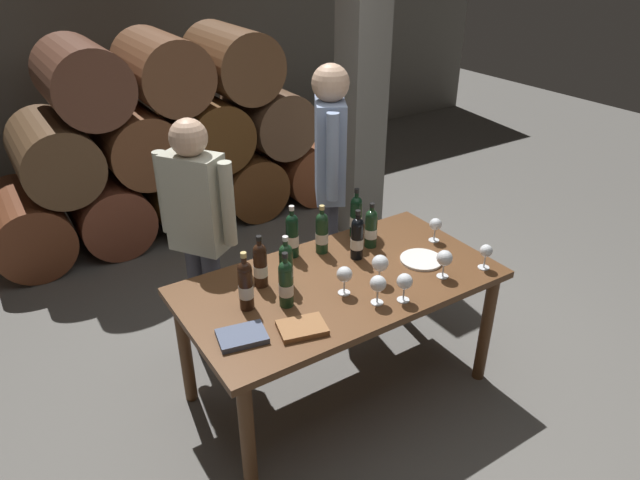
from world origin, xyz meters
TOP-DOWN VIEW (x-y plane):
  - ground_plane at (0.00, 0.00)m, footprint 14.00×14.00m
  - cellar_back_wall at (0.00, 4.20)m, footprint 10.00×0.24m
  - barrel_stack at (0.00, 2.60)m, footprint 3.12×0.90m
  - stone_pillar at (1.30, 1.60)m, footprint 0.32×0.32m
  - dining_table at (0.00, 0.00)m, footprint 1.70×0.90m
  - wine_bottle_0 at (-0.08, 0.36)m, footprint 0.07×0.07m
  - wine_bottle_1 at (0.21, 0.14)m, footprint 0.07×0.07m
  - wine_bottle_2 at (0.36, 0.21)m, footprint 0.07×0.07m
  - wine_bottle_3 at (0.08, 0.31)m, footprint 0.07×0.07m
  - wine_bottle_4 at (-0.38, 0.18)m, footprint 0.07×0.07m
  - wine_bottle_5 at (-0.53, 0.04)m, footprint 0.07×0.07m
  - wine_bottle_6 at (0.36, 0.36)m, footprint 0.07×0.07m
  - wine_bottle_7 at (-0.36, -0.05)m, footprint 0.07×0.07m
  - wine_bottle_8 at (-0.27, 0.10)m, footprint 0.07×0.07m
  - wine_glass_0 at (0.03, -0.28)m, footprint 0.08×0.08m
  - wine_glass_1 at (0.48, -0.27)m, footprint 0.09×0.09m
  - wine_glass_2 at (0.72, 0.05)m, footprint 0.07×0.07m
  - wine_glass_3 at (0.16, -0.33)m, footprint 0.08×0.08m
  - wine_glass_4 at (0.74, -0.33)m, footprint 0.07×0.07m
  - wine_glass_5 at (-0.06, -0.12)m, footprint 0.08×0.08m
  - wine_glass_6 at (0.16, -0.13)m, footprint 0.09×0.09m
  - tasting_notebook at (-0.40, -0.26)m, footprint 0.25×0.21m
  - leather_ledger at (-0.66, -0.17)m, footprint 0.25×0.20m
  - serving_plate at (0.50, -0.09)m, footprint 0.24×0.24m
  - sommelier_presenting at (0.43, 0.75)m, footprint 0.32×0.44m
  - taster_seated_left at (-0.50, 0.72)m, footprint 0.33×0.42m

SIDE VIEW (x-z plane):
  - ground_plane at x=0.00m, z-range 0.00..0.00m
  - dining_table at x=0.00m, z-range 0.29..1.05m
  - barrel_stack at x=0.00m, z-range -0.09..1.60m
  - serving_plate at x=0.50m, z-range 0.76..0.77m
  - tasting_notebook at x=-0.40m, z-range 0.76..0.79m
  - leather_ledger at x=-0.66m, z-range 0.76..0.79m
  - wine_glass_4 at x=0.74m, z-range 0.79..0.94m
  - wine_glass_2 at x=0.72m, z-range 0.79..0.94m
  - wine_glass_3 at x=0.16m, z-range 0.79..0.95m
  - wine_glass_5 at x=-0.06m, z-range 0.79..0.95m
  - wine_glass_0 at x=0.03m, z-range 0.79..0.95m
  - wine_glass_1 at x=0.48m, z-range 0.79..0.95m
  - wine_glass_6 at x=0.16m, z-range 0.79..0.96m
  - wine_bottle_2 at x=0.36m, z-range 0.74..1.02m
  - wine_bottle_4 at x=-0.38m, z-range 0.74..1.03m
  - wine_bottle_3 at x=0.08m, z-range 0.74..1.04m
  - wine_bottle_8 at x=-0.27m, z-range 0.74..1.04m
  - wine_bottle_1 at x=0.21m, z-range 0.74..1.04m
  - wine_bottle_7 at x=-0.36m, z-range 0.74..1.04m
  - wine_bottle_6 at x=0.36m, z-range 0.74..1.05m
  - wine_bottle_0 at x=-0.08m, z-range 0.74..1.05m
  - wine_bottle_5 at x=-0.53m, z-range 0.74..1.05m
  - taster_seated_left at x=-0.50m, z-range 0.15..1.69m
  - sommelier_presenting at x=0.43m, z-range 0.19..1.90m
  - stone_pillar at x=1.30m, z-range 0.00..2.60m
  - cellar_back_wall at x=0.00m, z-range 0.00..2.80m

